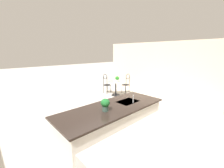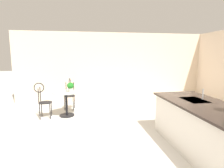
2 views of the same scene
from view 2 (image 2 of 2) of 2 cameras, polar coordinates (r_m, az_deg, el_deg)
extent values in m
plane|color=beige|center=(3.83, 14.15, -19.69)|extent=(40.00, 40.00, 0.00)
cube|color=beige|center=(7.47, 1.27, 5.32)|extent=(0.12, 7.80, 2.70)
cube|color=white|center=(3.83, 28.37, -13.29)|extent=(2.70, 0.96, 0.88)
cube|color=#2D231E|center=(3.69, 28.90, -6.62)|extent=(2.80, 1.06, 0.04)
cube|color=#B2B5BA|center=(4.11, 24.15, -4.69)|extent=(0.56, 0.40, 0.03)
cylinder|color=black|center=(5.82, -13.78, -9.38)|extent=(0.44, 0.44, 0.03)
cylinder|color=black|center=(5.72, -13.92, -5.93)|extent=(0.07, 0.07, 0.69)
cylinder|color=#B2C6C1|center=(5.64, -14.05, -2.44)|extent=(0.80, 0.80, 0.01)
cylinder|color=black|center=(5.88, -18.27, -7.27)|extent=(0.02, 0.02, 0.45)
cylinder|color=black|center=(5.61, -18.64, -8.05)|extent=(0.02, 0.02, 0.45)
cylinder|color=black|center=(5.92, -20.98, -7.29)|extent=(0.02, 0.02, 0.45)
cylinder|color=black|center=(5.66, -21.48, -8.07)|extent=(0.02, 0.02, 0.45)
cylinder|color=black|center=(5.71, -19.97, -5.40)|extent=(0.39, 0.39, 0.02)
cylinder|color=black|center=(5.81, -21.34, -3.04)|extent=(0.02, 0.02, 0.45)
cylinder|color=black|center=(5.56, -21.82, -3.59)|extent=(0.02, 0.02, 0.45)
torus|color=black|center=(5.64, -21.70, -1.08)|extent=(0.03, 0.28, 0.28)
cylinder|color=black|center=(6.28, -11.93, -5.97)|extent=(0.03, 0.03, 0.45)
cylinder|color=black|center=(6.33, -14.45, -5.95)|extent=(0.03, 0.03, 0.45)
cylinder|color=black|center=(6.55, -11.57, -5.35)|extent=(0.03, 0.03, 0.45)
cylinder|color=black|center=(6.59, -13.99, -5.33)|extent=(0.03, 0.03, 0.45)
cylinder|color=black|center=(6.38, -13.06, -3.60)|extent=(0.42, 0.42, 0.02)
cylinder|color=black|center=(6.46, -11.77, -1.45)|extent=(0.03, 0.03, 0.45)
cylinder|color=black|center=(6.51, -14.04, -1.47)|extent=(0.03, 0.03, 0.45)
torus|color=black|center=(6.45, -12.98, 0.51)|extent=(0.28, 0.05, 0.28)
cylinder|color=#B2B5BA|center=(4.19, 26.31, -2.85)|extent=(0.02, 0.02, 0.22)
cylinder|color=beige|center=(5.59, -12.71, -1.85)|extent=(0.14, 0.14, 0.11)
ellipsoid|color=#237B23|center=(5.57, -12.76, -0.46)|extent=(0.20, 0.20, 0.18)
camera|label=1|loc=(4.69, 74.75, 7.42)|focal=22.94mm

